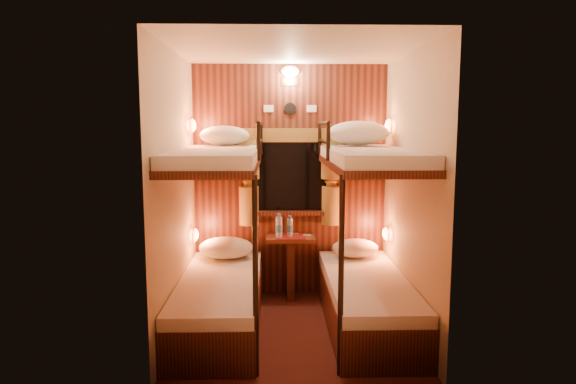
{
  "coord_description": "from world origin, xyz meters",
  "views": [
    {
      "loc": [
        -0.17,
        -4.3,
        1.79
      ],
      "look_at": [
        -0.05,
        0.15,
        1.2
      ],
      "focal_mm": 32.0,
      "sensor_mm": 36.0,
      "label": 1
    }
  ],
  "objects_px": {
    "table": "(291,258)",
    "bottle_left": "(279,227)",
    "bunk_right": "(367,265)",
    "bunk_left": "(219,266)",
    "bottle_right": "(290,227)"
  },
  "relations": [
    {
      "from": "table",
      "to": "bottle_left",
      "type": "height_order",
      "value": "bottle_left"
    },
    {
      "from": "bunk_right",
      "to": "bottle_right",
      "type": "bearing_deg",
      "value": 130.5
    },
    {
      "from": "bottle_right",
      "to": "bunk_right",
      "type": "bearing_deg",
      "value": -49.5
    },
    {
      "from": "bunk_left",
      "to": "table",
      "type": "xyz_separation_m",
      "value": [
        0.65,
        0.78,
        -0.14
      ]
    },
    {
      "from": "table",
      "to": "bottle_right",
      "type": "distance_m",
      "value": 0.33
    },
    {
      "from": "table",
      "to": "bottle_right",
      "type": "relative_size",
      "value": 3.0
    },
    {
      "from": "table",
      "to": "bottle_left",
      "type": "distance_m",
      "value": 0.37
    },
    {
      "from": "bunk_right",
      "to": "bunk_left",
      "type": "bearing_deg",
      "value": 180.0
    },
    {
      "from": "bunk_left",
      "to": "bunk_right",
      "type": "height_order",
      "value": "same"
    },
    {
      "from": "bunk_left",
      "to": "bottle_right",
      "type": "height_order",
      "value": "bunk_left"
    },
    {
      "from": "table",
      "to": "bottle_right",
      "type": "xyz_separation_m",
      "value": [
        -0.01,
        -0.01,
        0.33
      ]
    },
    {
      "from": "bunk_right",
      "to": "table",
      "type": "height_order",
      "value": "bunk_right"
    },
    {
      "from": "bunk_left",
      "to": "bottle_right",
      "type": "xyz_separation_m",
      "value": [
        0.64,
        0.77,
        0.19
      ]
    },
    {
      "from": "bottle_right",
      "to": "bunk_left",
      "type": "bearing_deg",
      "value": -129.87
    },
    {
      "from": "table",
      "to": "bottle_right",
      "type": "bearing_deg",
      "value": -117.17
    }
  ]
}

